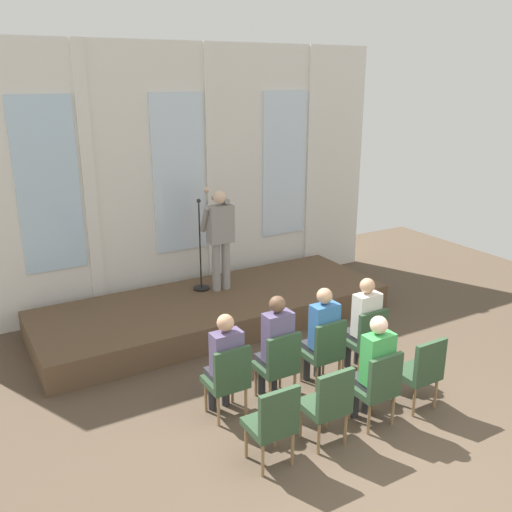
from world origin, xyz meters
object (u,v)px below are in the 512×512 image
chair_r0_c2 (325,349)px  chair_r1_c2 (377,385)px  chair_r0_c1 (279,363)px  audience_r0_c3 (363,320)px  speaker (220,233)px  audience_r0_c0 (225,360)px  audience_r0_c2 (322,332)px  chair_r0_c3 (366,337)px  mic_stand (201,270)px  audience_r1_c2 (374,365)px  chair_r1_c1 (328,402)px  chair_r0_c0 (228,377)px  chair_r1_c3 (422,369)px  chair_r1_c0 (273,421)px  audience_r0_c1 (276,343)px

chair_r0_c2 → chair_r1_c2: size_ratio=1.00×
chair_r0_c1 → audience_r0_c3: bearing=3.3°
speaker → audience_r0_c0: size_ratio=1.29×
audience_r0_c2 → chair_r0_c3: size_ratio=1.44×
chair_r0_c1 → chair_r1_c2: (0.69, -0.99, 0.00)m
mic_stand → audience_r0_c3: bearing=-70.3°
audience_r0_c3 → audience_r1_c2: (-0.69, -0.99, 0.00)m
audience_r0_c3 → audience_r0_c0: bearing=179.9°
audience_r0_c0 → audience_r0_c3: (2.08, -0.00, 0.02)m
mic_stand → chair_r1_c1: mic_stand is taller
mic_stand → chair_r0_c3: 3.17m
audience_r0_c0 → chair_r0_c3: audience_r0_c0 is taller
chair_r0_c0 → chair_r1_c2: 1.71m
speaker → chair_r0_c3: speaker is taller
audience_r0_c2 → chair_r1_c3: audience_r0_c2 is taller
chair_r0_c0 → audience_r0_c2: 1.41m
chair_r0_c3 → chair_r0_c0: bearing=180.0°
audience_r0_c2 → chair_r1_c0: 1.77m
chair_r0_c3 → chair_r1_c1: same height
audience_r0_c2 → chair_r0_c2: bearing=-90.0°
audience_r0_c0 → audience_r0_c2: 1.39m
audience_r0_c3 → speaker: bearing=105.3°
chair_r0_c2 → chair_r1_c0: 1.71m
audience_r0_c0 → chair_r1_c2: 1.76m
audience_r0_c3 → chair_r1_c0: audience_r0_c3 is taller
speaker → audience_r0_c3: 2.92m
audience_r0_c2 → chair_r1_c1: size_ratio=1.44×
mic_stand → chair_r0_c0: 3.17m
mic_stand → chair_r0_c0: (-1.04, -2.99, -0.22)m
speaker → mic_stand: speaker is taller
chair_r0_c1 → chair_r0_c2: same height
chair_r0_c2 → mic_stand: bearing=96.7°
audience_r0_c3 → chair_r1_c0: 2.35m
audience_r0_c1 → chair_r1_c3: bearing=-37.6°
chair_r0_c0 → chair_r0_c1: (0.69, 0.00, 0.00)m
chair_r1_c0 → audience_r0_c1: bearing=57.0°
speaker → chair_r1_c2: speaker is taller
audience_r0_c1 → chair_r0_c2: size_ratio=1.48×
audience_r0_c2 → chair_r0_c3: audience_r0_c2 is taller
chair_r0_c0 → chair_r1_c0: bearing=-90.0°
chair_r0_c3 → audience_r1_c2: audience_r1_c2 is taller
audience_r0_c0 → speaker: bearing=64.1°
chair_r1_c1 → chair_r1_c3: (1.39, 0.00, 0.00)m
chair_r0_c1 → chair_r1_c0: same height
audience_r1_c2 → audience_r0_c3: bearing=55.0°
chair_r1_c0 → chair_r1_c3: bearing=0.0°
audience_r0_c0 → chair_r0_c3: (2.08, -0.08, -0.19)m
chair_r1_c3 → chair_r1_c0: bearing=180.0°
chair_r0_c2 → chair_r1_c1: 1.21m
chair_r0_c0 → audience_r0_c3: 2.09m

